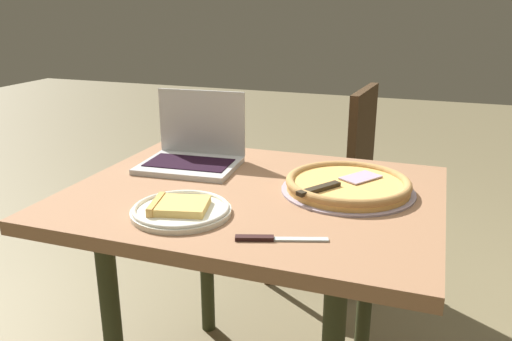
% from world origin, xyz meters
% --- Properties ---
extents(dining_table, '(1.07, 0.85, 0.75)m').
position_xyz_m(dining_table, '(0.00, 0.00, 0.66)').
color(dining_table, '#906546').
rests_on(dining_table, ground_plane).
extents(laptop, '(0.33, 0.27, 0.24)m').
position_xyz_m(laptop, '(0.28, -0.17, 0.80)').
color(laptop, '#BABAB8').
rests_on(laptop, dining_table).
extents(pizza_plate, '(0.26, 0.26, 0.04)m').
position_xyz_m(pizza_plate, '(0.12, 0.23, 0.77)').
color(pizza_plate, silver).
rests_on(pizza_plate, dining_table).
extents(pizza_tray, '(0.39, 0.39, 0.04)m').
position_xyz_m(pizza_tray, '(-0.26, -0.08, 0.78)').
color(pizza_tray, '#A697AA').
rests_on(pizza_tray, dining_table).
extents(table_knife, '(0.21, 0.09, 0.01)m').
position_xyz_m(table_knife, '(-0.15, 0.30, 0.76)').
color(table_knife, '#B0BCBC').
rests_on(table_knife, dining_table).
extents(chair_near, '(0.44, 0.44, 0.93)m').
position_xyz_m(chair_near, '(-0.08, -0.89, 0.53)').
color(chair_near, '#372515').
rests_on(chair_near, ground_plane).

